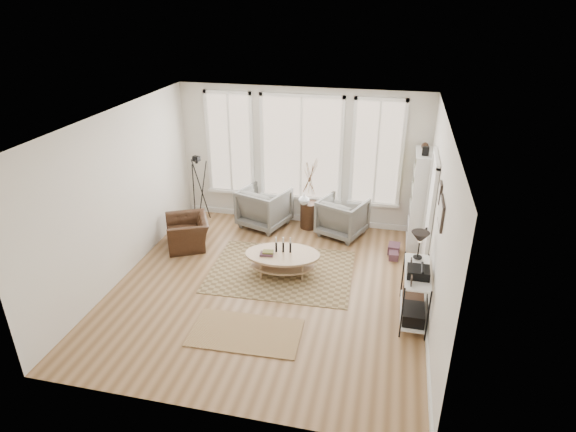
% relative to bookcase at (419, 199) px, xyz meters
% --- Properties ---
extents(room, '(5.50, 5.54, 2.90)m').
position_rel_bookcase_xyz_m(room, '(-2.42, -2.20, 0.47)').
color(room, '#98724B').
rests_on(room, ground).
extents(bay_window, '(4.14, 0.12, 2.24)m').
position_rel_bookcase_xyz_m(bay_window, '(-2.44, 0.49, 0.65)').
color(bay_window, tan).
rests_on(bay_window, ground).
extents(door, '(0.09, 1.06, 2.22)m').
position_rel_bookcase_xyz_m(door, '(0.13, -1.08, 0.17)').
color(door, silver).
rests_on(door, ground).
extents(bookcase, '(0.31, 0.85, 2.06)m').
position_rel_bookcase_xyz_m(bookcase, '(0.00, 0.00, 0.00)').
color(bookcase, white).
rests_on(bookcase, ground).
extents(low_shelf, '(0.38, 1.08, 1.30)m').
position_rel_bookcase_xyz_m(low_shelf, '(-0.06, -2.52, -0.44)').
color(low_shelf, white).
rests_on(low_shelf, ground).
extents(wall_art, '(0.04, 0.88, 0.44)m').
position_rel_bookcase_xyz_m(wall_art, '(0.14, -2.49, 0.92)').
color(wall_art, black).
rests_on(wall_art, ground).
extents(rug_main, '(2.60, 1.99, 0.01)m').
position_rel_bookcase_xyz_m(rug_main, '(-2.35, -1.67, -0.95)').
color(rug_main, brown).
rests_on(rug_main, ground).
extents(rug_runner, '(1.66, 0.96, 0.01)m').
position_rel_bookcase_xyz_m(rug_runner, '(-2.46, -3.48, -0.94)').
color(rug_runner, brown).
rests_on(rug_runner, ground).
extents(coffee_table, '(1.42, 1.00, 0.61)m').
position_rel_bookcase_xyz_m(coffee_table, '(-2.32, -1.74, -0.63)').
color(coffee_table, tan).
rests_on(coffee_table, ground).
extents(armchair_left, '(1.18, 1.19, 0.86)m').
position_rel_bookcase_xyz_m(armchair_left, '(-3.14, 0.10, -0.53)').
color(armchair_left, slate).
rests_on(armchair_left, ground).
extents(armchair_right, '(1.12, 1.13, 0.80)m').
position_rel_bookcase_xyz_m(armchair_right, '(-1.46, 0.04, -0.56)').
color(armchair_right, slate).
rests_on(armchair_right, ground).
extents(side_table, '(0.38, 0.38, 1.59)m').
position_rel_bookcase_xyz_m(side_table, '(-2.19, 0.22, -0.19)').
color(side_table, '#341F14').
rests_on(side_table, ground).
extents(vase, '(0.30, 0.30, 0.24)m').
position_rel_bookcase_xyz_m(vase, '(-2.29, 0.12, -0.27)').
color(vase, silver).
rests_on(vase, side_table).
extents(accent_chair, '(1.17, 1.12, 0.59)m').
position_rel_bookcase_xyz_m(accent_chair, '(-4.38, -1.12, -0.66)').
color(accent_chair, '#341F14').
rests_on(accent_chair, ground).
extents(tripod_camera, '(0.51, 0.51, 1.46)m').
position_rel_bookcase_xyz_m(tripod_camera, '(-4.60, 0.08, -0.28)').
color(tripod_camera, black).
rests_on(tripod_camera, ground).
extents(book_stack_near, '(0.24, 0.29, 0.18)m').
position_rel_bookcase_xyz_m(book_stack_near, '(-0.39, -0.51, -0.87)').
color(book_stack_near, maroon).
rests_on(book_stack_near, ground).
extents(book_stack_far, '(0.18, 0.23, 0.14)m').
position_rel_bookcase_xyz_m(book_stack_far, '(-0.39, -0.76, -0.89)').
color(book_stack_far, maroon).
rests_on(book_stack_far, ground).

